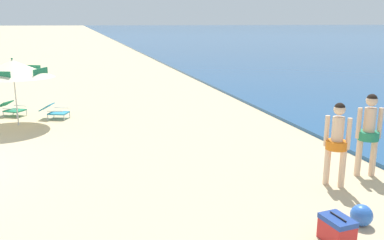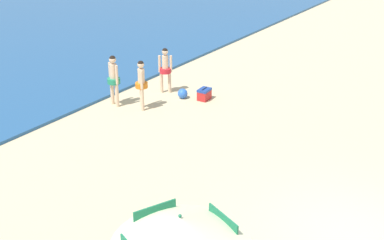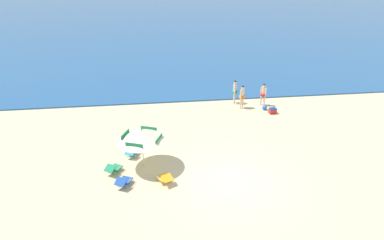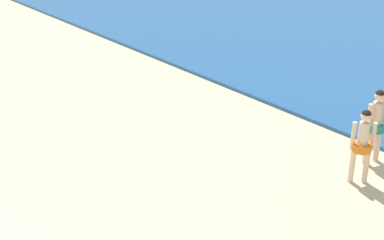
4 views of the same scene
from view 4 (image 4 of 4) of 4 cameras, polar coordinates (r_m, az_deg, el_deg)
person_standing_near_shore at (r=13.45m, az=17.64°, el=-0.12°), size 0.43×0.51×1.78m
person_standing_beside at (r=12.58m, az=16.43°, el=-2.03°), size 0.42×0.42×1.70m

